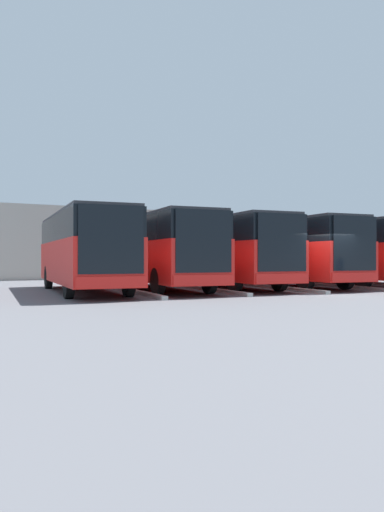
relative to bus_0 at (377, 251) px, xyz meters
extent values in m
plane|color=#5B5B60|center=(8.83, 5.14, -1.89)|extent=(600.00, 600.00, 0.00)
cube|color=red|center=(0.00, -0.02, -0.56)|extent=(3.47, 10.72, 1.76)
cube|color=black|center=(0.00, -0.02, 0.86)|extent=(3.42, 10.56, 1.08)
cube|color=#333338|center=(0.00, -0.02, 1.45)|extent=(3.33, 10.29, 0.12)
cylinder|color=black|center=(-1.41, -3.17, -1.34)|extent=(0.40, 1.12, 1.10)
cylinder|color=black|center=(0.83, -3.37, -1.34)|extent=(0.40, 1.12, 1.10)
cube|color=#9E9E99|center=(1.76, 1.56, -1.81)|extent=(0.92, 7.67, 0.15)
cube|color=red|center=(3.53, 0.47, -0.56)|extent=(3.47, 10.72, 1.76)
cube|color=black|center=(3.53, 0.47, 0.86)|extent=(3.42, 10.56, 1.08)
cube|color=#333338|center=(3.53, 0.47, 1.45)|extent=(3.33, 10.29, 0.12)
cylinder|color=black|center=(4.94, 3.62, -1.34)|extent=(0.40, 1.12, 1.10)
cylinder|color=black|center=(2.12, -2.69, -1.34)|extent=(0.40, 1.12, 1.10)
cylinder|color=black|center=(4.36, -2.89, -1.34)|extent=(0.40, 1.12, 1.10)
cube|color=#9E9E99|center=(5.30, 2.05, -1.81)|extent=(0.92, 7.67, 0.15)
cube|color=red|center=(7.06, 0.40, -0.56)|extent=(3.47, 10.72, 1.76)
cube|color=black|center=(7.06, 0.40, 0.86)|extent=(3.42, 10.56, 1.08)
cube|color=black|center=(7.53, 5.66, 0.23)|extent=(2.24, 0.24, 2.33)
cube|color=red|center=(7.53, 5.67, -1.22)|extent=(2.42, 0.27, 0.40)
cube|color=#333338|center=(7.06, 0.40, 1.45)|extent=(3.33, 10.29, 0.12)
cylinder|color=black|center=(6.24, 3.76, -1.34)|extent=(0.40, 1.12, 1.10)
cylinder|color=black|center=(8.47, 3.56, -1.34)|extent=(0.40, 1.12, 1.10)
cylinder|color=black|center=(5.65, -2.75, -1.34)|extent=(0.40, 1.12, 1.10)
cylinder|color=black|center=(7.89, -2.95, -1.34)|extent=(0.40, 1.12, 1.10)
cube|color=#9E9E99|center=(8.83, 1.98, -1.81)|extent=(0.92, 7.67, 0.15)
cube|color=red|center=(10.60, 0.00, -0.56)|extent=(3.47, 10.72, 1.76)
cube|color=black|center=(10.60, 0.00, 0.86)|extent=(3.42, 10.56, 1.08)
cube|color=black|center=(11.07, 5.26, 0.23)|extent=(2.24, 0.24, 2.33)
cube|color=red|center=(11.07, 5.27, -1.22)|extent=(2.42, 0.27, 0.40)
cube|color=#333338|center=(10.60, 0.00, 1.45)|extent=(3.33, 10.29, 0.12)
cylinder|color=black|center=(9.77, 3.35, -1.34)|extent=(0.40, 1.12, 1.10)
cylinder|color=black|center=(12.01, 3.15, -1.34)|extent=(0.40, 1.12, 1.10)
cylinder|color=black|center=(9.19, -3.15, -1.34)|extent=(0.40, 1.12, 1.10)
cylinder|color=black|center=(11.43, -3.35, -1.34)|extent=(0.40, 1.12, 1.10)
cube|color=#9E9E99|center=(12.36, 1.58, -1.81)|extent=(0.92, 7.67, 0.15)
cube|color=red|center=(14.13, -0.07, -0.56)|extent=(3.47, 10.72, 1.76)
cube|color=black|center=(14.13, -0.07, 0.86)|extent=(3.42, 10.56, 1.08)
cube|color=black|center=(14.60, 5.19, 0.23)|extent=(2.24, 0.24, 2.33)
cube|color=red|center=(14.60, 5.19, -1.22)|extent=(2.42, 0.27, 0.40)
cube|color=#333338|center=(14.13, -0.07, 1.45)|extent=(3.33, 10.29, 0.12)
cylinder|color=black|center=(13.30, 3.28, -1.34)|extent=(0.40, 1.12, 1.10)
cylinder|color=black|center=(15.54, 3.08, -1.34)|extent=(0.40, 1.12, 1.10)
cylinder|color=black|center=(12.72, -3.23, -1.34)|extent=(0.40, 1.12, 1.10)
cylinder|color=black|center=(14.96, -3.43, -1.34)|extent=(0.40, 1.12, 1.10)
cube|color=#9E9E99|center=(15.90, 1.51, -1.81)|extent=(0.92, 7.67, 0.15)
cube|color=red|center=(17.66, -0.08, -0.56)|extent=(3.47, 10.72, 1.76)
cube|color=black|center=(17.66, -0.08, 0.86)|extent=(3.42, 10.56, 1.08)
cube|color=black|center=(18.13, 5.18, 0.23)|extent=(2.24, 0.24, 2.33)
cube|color=red|center=(18.13, 5.19, -1.22)|extent=(2.42, 0.27, 0.40)
cube|color=#333338|center=(17.66, -0.08, 1.45)|extent=(3.33, 10.29, 0.12)
cylinder|color=black|center=(16.83, 3.27, -1.34)|extent=(0.40, 1.12, 1.10)
cylinder|color=black|center=(19.07, 3.07, -1.34)|extent=(0.40, 1.12, 1.10)
cylinder|color=black|center=(16.25, -3.23, -1.34)|extent=(0.40, 1.12, 1.10)
cylinder|color=black|center=(18.49, -3.43, -1.34)|extent=(0.40, 1.12, 1.10)
cube|color=#A8A399|center=(8.83, -20.21, 0.67)|extent=(25.82, 13.89, 5.11)
cube|color=silver|center=(8.83, -28.65, 2.98)|extent=(25.82, 3.00, 0.24)
cylinder|color=slate|center=(-0.21, -29.75, 0.54)|extent=(0.20, 0.20, 4.86)
camera|label=1|loc=(23.43, 21.27, -0.40)|focal=35.00mm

